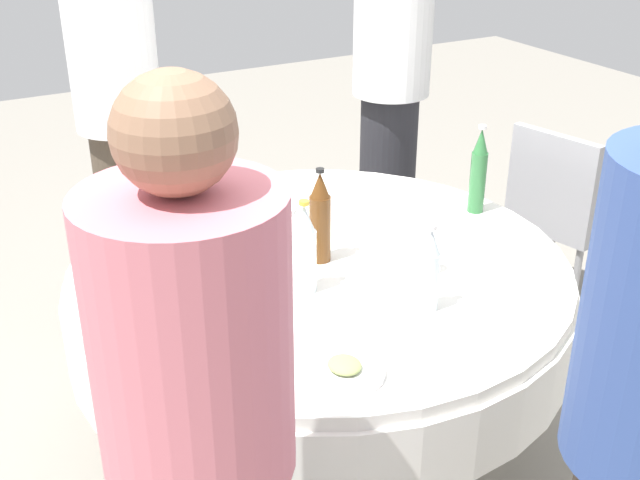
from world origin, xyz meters
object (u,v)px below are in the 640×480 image
Objects in this scene: bottle_green_west at (478,172)px; bottle_green_outer at (163,178)px; bottle_clear_front at (305,250)px; plate_mid at (260,207)px; dining_table at (320,300)px; bottle_clear_near at (429,271)px; person_outer at (390,108)px; wine_glass_west at (422,241)px; bottle_brown_left at (320,219)px; plate_rear at (345,370)px; wine_glass_front at (233,220)px; chair_south at (561,208)px; person_left at (122,136)px.

bottle_green_outer is at bearing 62.22° from bottle_green_west.
bottle_green_west is 1.12× the size of bottle_clear_front.
bottle_green_outer reaches higher than plate_mid.
bottle_clear_near reaches higher than dining_table.
bottle_clear_near is 0.81× the size of bottle_green_west.
bottle_green_west is (-0.51, -0.96, 0.02)m from bottle_green_outer.
wine_glass_west is at bearing -76.48° from person_outer.
bottle_brown_left is at bearing -179.63° from plate_mid.
plate_rear is at bearing 156.81° from dining_table.
bottle_green_outer is 1.24m from person_outer.
wine_glass_front is at bearing 139.96° from plate_mid.
bottle_brown_left is 2.06× the size of wine_glass_west.
plate_rear is (-0.56, 0.24, -0.13)m from bottle_brown_left.
chair_south is (0.29, -1.33, -0.08)m from dining_table.
wine_glass_front is 0.75m from plate_rear.
plate_rear is at bearing 124.48° from bottle_green_west.
plate_mid is at bearing -13.31° from plate_rear.
bottle_clear_front is at bearing 167.71° from plate_mid.
bottle_clear_front is 1.56m from chair_south.
bottle_brown_left reaches higher than wine_glass_west.
person_left is at bearing -129.74° from chair_south.
bottle_clear_near is at bearing -66.54° from plate_rear.
bottle_green_west is at bearing -83.48° from chair_south.
plate_rear is 1.69m from person_left.
bottle_clear_near is 0.20m from wine_glass_west.
wine_glass_front is (0.19, 0.21, 0.25)m from dining_table.
person_outer is at bearing -29.42° from bottle_clear_near.
wine_glass_front is (0.34, 0.08, -0.03)m from bottle_clear_front.
bottle_green_west is 0.36× the size of chair_south.
bottle_clear_near is at bearing -163.36° from dining_table.
bottle_green_west is at bearing -119.54° from plate_mid.
chair_south is at bearing -41.84° from person_left.
wine_glass_west reaches higher than plate_rear.
dining_table is 0.97× the size of person_outer.
wine_glass_front reaches higher than plate_rear.
bottle_green_west is at bearing -62.76° from person_left.
wine_glass_front is at bearing -99.40° from person_left.
plate_rear is at bearing 113.46° from bottle_clear_near.
bottle_clear_front is at bearing 77.37° from wine_glass_west.
wine_glass_west reaches higher than chair_south.
chair_south is (0.51, -1.10, -0.33)m from wine_glass_west.
chair_south reaches higher than plate_rear.
bottle_clear_front is 1.28m from person_left.
person_outer is (1.50, -1.12, 0.10)m from plate_rear.
bottle_green_outer is 0.94× the size of bottle_brown_left.
bottle_brown_left is 0.19m from bottle_clear_front.
wine_glass_front is 0.74× the size of plate_rear.
bottle_brown_left is at bearing -41.82° from bottle_clear_front.
bottle_clear_near is 1.54m from person_outer.
bottle_brown_left is (-0.00, 0.00, 0.29)m from dining_table.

